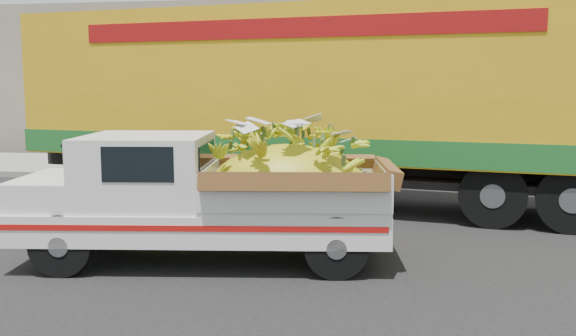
# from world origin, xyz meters

# --- Properties ---
(ground) EXTENTS (100.00, 100.00, 0.00)m
(ground) POSITION_xyz_m (0.00, 0.00, 0.00)
(ground) COLOR black
(ground) RESTS_ON ground
(curb) EXTENTS (60.00, 0.25, 0.15)m
(curb) POSITION_xyz_m (0.00, 6.83, 0.07)
(curb) COLOR gray
(curb) RESTS_ON ground
(sidewalk) EXTENTS (60.00, 4.00, 0.14)m
(sidewalk) POSITION_xyz_m (0.00, 8.93, 0.07)
(sidewalk) COLOR gray
(sidewalk) RESTS_ON ground
(building_left) EXTENTS (18.00, 6.00, 5.00)m
(building_left) POSITION_xyz_m (-8.00, 14.83, 2.50)
(building_left) COLOR gray
(building_left) RESTS_ON ground
(pickup_truck) EXTENTS (5.05, 2.41, 1.70)m
(pickup_truck) POSITION_xyz_m (0.20, 0.08, 0.91)
(pickup_truck) COLOR black
(pickup_truck) RESTS_ON ground
(semi_trailer) EXTENTS (12.08, 4.62, 3.80)m
(semi_trailer) POSITION_xyz_m (0.73, 4.38, 2.12)
(semi_trailer) COLOR black
(semi_trailer) RESTS_ON ground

